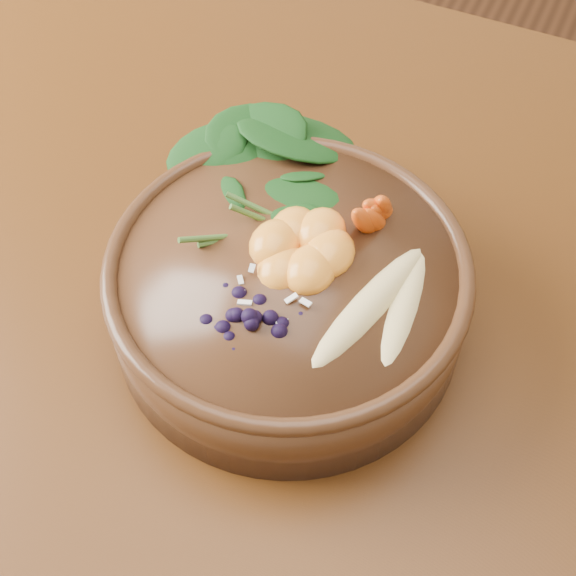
% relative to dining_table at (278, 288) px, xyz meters
% --- Properties ---
extents(ground, '(4.00, 4.00, 0.00)m').
position_rel_dining_table_xyz_m(ground, '(0.00, 0.00, -0.66)').
color(ground, '#381E0F').
rests_on(ground, ground).
extents(dining_table, '(1.60, 0.90, 0.75)m').
position_rel_dining_table_xyz_m(dining_table, '(0.00, 0.00, 0.00)').
color(dining_table, '#331C0C').
rests_on(dining_table, ground).
extents(stoneware_bowl, '(0.35, 0.35, 0.09)m').
position_rel_dining_table_xyz_m(stoneware_bowl, '(0.06, -0.09, 0.14)').
color(stoneware_bowl, '#492D1A').
rests_on(stoneware_bowl, dining_table).
extents(kale_heap, '(0.23, 0.21, 0.05)m').
position_rel_dining_table_xyz_m(kale_heap, '(0.01, -0.02, 0.20)').
color(kale_heap, '#154114').
rests_on(kale_heap, stoneware_bowl).
extents(carrot_cluster, '(0.07, 0.07, 0.09)m').
position_rel_dining_table_xyz_m(carrot_cluster, '(0.12, -0.01, 0.22)').
color(carrot_cluster, '#D85018').
rests_on(carrot_cluster, stoneware_bowl).
extents(banana_halves, '(0.09, 0.18, 0.03)m').
position_rel_dining_table_xyz_m(banana_halves, '(0.15, -0.10, 0.19)').
color(banana_halves, '#E0CC84').
rests_on(banana_halves, stoneware_bowl).
extents(mandarin_cluster, '(0.10, 0.11, 0.04)m').
position_rel_dining_table_xyz_m(mandarin_cluster, '(0.06, -0.07, 0.20)').
color(mandarin_cluster, orange).
rests_on(mandarin_cluster, stoneware_bowl).
extents(blueberry_pile, '(0.16, 0.13, 0.04)m').
position_rel_dining_table_xyz_m(blueberry_pile, '(0.05, -0.16, 0.20)').
color(blueberry_pile, black).
rests_on(blueberry_pile, stoneware_bowl).
extents(coconut_flakes, '(0.11, 0.09, 0.01)m').
position_rel_dining_table_xyz_m(coconut_flakes, '(0.06, -0.12, 0.18)').
color(coconut_flakes, white).
rests_on(coconut_flakes, stoneware_bowl).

